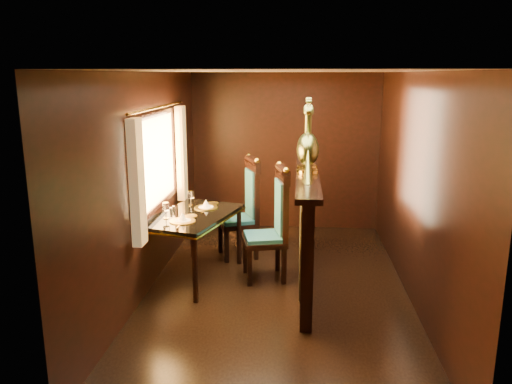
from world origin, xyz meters
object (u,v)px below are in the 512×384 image
(dining_table, at_px, (192,220))
(chair_left, at_px, (275,220))
(peacock_right, at_px, (308,134))
(peacock_left, at_px, (308,136))
(chair_right, at_px, (247,204))

(dining_table, distance_m, chair_left, 1.01)
(chair_left, distance_m, peacock_right, 1.11)
(dining_table, bearing_deg, peacock_right, 25.00)
(dining_table, xyz_separation_m, chair_left, (1.00, 0.08, 0.00))
(chair_left, height_order, peacock_left, peacock_left)
(chair_right, bearing_deg, peacock_left, -69.52)
(peacock_left, bearing_deg, dining_table, 177.06)
(dining_table, height_order, peacock_right, peacock_right)
(chair_right, bearing_deg, peacock_right, -58.63)
(peacock_left, bearing_deg, chair_left, 158.48)
(dining_table, bearing_deg, chair_left, 20.41)
(chair_right, relative_size, peacock_right, 1.69)
(dining_table, relative_size, chair_left, 1.09)
(dining_table, xyz_separation_m, peacock_right, (1.38, 0.22, 1.03))
(dining_table, distance_m, chair_right, 1.02)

